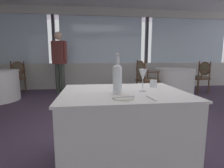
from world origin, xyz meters
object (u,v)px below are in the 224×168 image
object	(u,v)px
water_bottle	(117,77)
dining_chair_0_0	(201,74)
dining_chair_0_1	(144,76)
water_tumbler	(153,83)
wine_glass	(143,75)
dining_chair_1_0	(16,75)
diner_person_0	(59,59)
side_plate	(123,98)

from	to	relation	value
water_bottle	dining_chair_0_0	xyz separation A→B (m)	(3.08, 3.33, -0.34)
water_bottle	dining_chair_0_1	distance (m)	3.15
water_tumbler	dining_chair_0_1	xyz separation A→B (m)	(0.75, 2.65, -0.21)
wine_glass	dining_chair_1_0	bearing A→B (deg)	124.24
dining_chair_0_0	diner_person_0	world-z (taller)	diner_person_0
water_bottle	water_tumbler	world-z (taller)	water_bottle
wine_glass	dining_chair_1_0	distance (m)	4.79
water_bottle	diner_person_0	xyz separation A→B (m)	(-1.10, 3.64, 0.12)
wine_glass	diner_person_0	distance (m)	3.84
dining_chair_0_1	water_bottle	bearing A→B (deg)	-124.67
water_tumbler	diner_person_0	distance (m)	3.72
water_tumbler	diner_person_0	size ratio (longest dim) A/B	0.05
wine_glass	water_tumbler	size ratio (longest dim) A/B	2.64
side_plate	wine_glass	size ratio (longest dim) A/B	0.81
water_tumbler	wine_glass	bearing A→B (deg)	-130.83
side_plate	dining_chair_0_1	size ratio (longest dim) A/B	0.17
dining_chair_1_0	diner_person_0	distance (m)	1.47
wine_glass	water_bottle	bearing A→B (deg)	-169.58
water_bottle	water_tumbler	xyz separation A→B (m)	(0.43, 0.26, -0.10)
water_bottle	water_tumbler	distance (m)	0.51
water_tumbler	dining_chair_0_0	xyz separation A→B (m)	(2.65, 3.07, -0.24)
dining_chair_0_0	dining_chair_0_1	size ratio (longest dim) A/B	0.95
dining_chair_0_0	dining_chair_0_1	bearing A→B (deg)	0.00
water_bottle	dining_chair_0_0	distance (m)	4.55
dining_chair_0_0	dining_chair_1_0	bearing A→B (deg)	-19.48
dining_chair_0_1	water_tumbler	bearing A→B (deg)	-118.39
side_plate	wine_glass	bearing A→B (deg)	48.09
water_bottle	dining_chair_0_0	bearing A→B (deg)	47.26
water_tumbler	dining_chair_0_1	size ratio (longest dim) A/B	0.08
side_plate	water_tumbler	xyz separation A→B (m)	(0.42, 0.47, 0.03)
water_bottle	dining_chair_0_1	bearing A→B (deg)	67.92
wine_glass	water_tumbler	bearing A→B (deg)	49.17
side_plate	water_bottle	size ratio (longest dim) A/B	0.48
water_bottle	diner_person_0	bearing A→B (deg)	106.85
dining_chair_0_0	diner_person_0	distance (m)	4.22
dining_chair_0_0	dining_chair_1_0	world-z (taller)	dining_chair_1_0
side_plate	dining_chair_0_0	bearing A→B (deg)	49.15
dining_chair_0_0	dining_chair_1_0	xyz separation A→B (m)	(-5.52, 0.67, -0.00)
side_plate	diner_person_0	xyz separation A→B (m)	(-1.12, 3.85, 0.26)
dining_chair_0_0	side_plate	bearing A→B (deg)	36.55
water_bottle	water_tumbler	size ratio (longest dim) A/B	4.39
water_bottle	dining_chair_1_0	world-z (taller)	water_bottle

